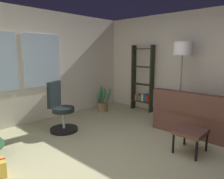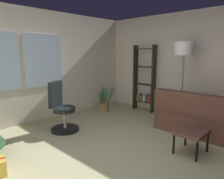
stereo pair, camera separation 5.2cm
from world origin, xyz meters
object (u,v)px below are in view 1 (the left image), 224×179
at_px(couch, 218,119).
at_px(bookshelf, 143,82).
at_px(office_chair, 61,112).
at_px(potted_plant, 103,101).
at_px(footstool, 191,133).
at_px(floor_lamp, 183,53).

distance_m(couch, bookshelf, 2.20).
bearing_deg(office_chair, potted_plant, 15.01).
height_order(couch, bookshelf, bookshelf).
distance_m(couch, potted_plant, 2.87).
relative_size(footstool, floor_lamp, 0.27).
relative_size(couch, floor_lamp, 1.11).
xyz_separation_m(footstool, floor_lamp, (1.25, 0.78, 1.25)).
bearing_deg(couch, floor_lamp, 80.89).
bearing_deg(bookshelf, office_chair, 172.59).
height_order(couch, potted_plant, couch).
xyz_separation_m(couch, bookshelf, (0.45, 2.10, 0.49)).
relative_size(couch, office_chair, 1.97).
xyz_separation_m(couch, potted_plant, (-0.34, 2.85, -0.04)).
bearing_deg(couch, bookshelf, 77.77).
height_order(bookshelf, potted_plant, bookshelf).
bearing_deg(bookshelf, footstool, -127.87).
distance_m(footstool, floor_lamp, 1.93).
distance_m(footstool, bookshelf, 2.59).
relative_size(couch, potted_plant, 2.96).
bearing_deg(office_chair, bookshelf, -7.41).
xyz_separation_m(footstool, potted_plant, (0.77, 2.77, -0.06)).
height_order(office_chair, bookshelf, bookshelf).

